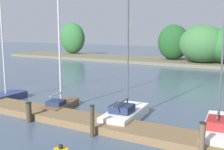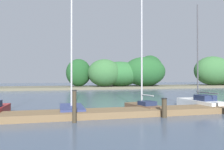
% 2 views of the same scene
% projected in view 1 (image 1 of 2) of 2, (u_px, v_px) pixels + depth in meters
% --- Properties ---
extents(dock_pier, '(24.98, 1.80, 0.35)m').
position_uv_depth(dock_pier, '(76.00, 119.00, 14.20)').
color(dock_pier, brown).
rests_on(dock_pier, ground).
extents(sailboat_1, '(1.34, 3.27, 8.04)m').
position_uv_depth(sailboat_1, '(5.00, 95.00, 18.61)').
color(sailboat_1, navy).
rests_on(sailboat_1, ground).
extents(sailboat_2, '(1.75, 3.37, 8.25)m').
position_uv_depth(sailboat_2, '(60.00, 102.00, 16.51)').
color(sailboat_2, brown).
rests_on(sailboat_2, ground).
extents(sailboat_3, '(1.66, 3.95, 7.31)m').
position_uv_depth(sailboat_3, '(126.00, 113.00, 14.55)').
color(sailboat_3, white).
rests_on(sailboat_3, ground).
extents(sailboat_4, '(1.48, 4.45, 7.45)m').
position_uv_depth(sailboat_4, '(218.00, 127.00, 12.37)').
color(sailboat_4, white).
rests_on(sailboat_4, ground).
extents(mooring_piling_2, '(0.31, 0.31, 1.04)m').
position_uv_depth(mooring_piling_2, '(29.00, 112.00, 14.19)').
color(mooring_piling_2, '#3D3323').
rests_on(mooring_piling_2, ground).
extents(mooring_piling_3, '(0.21, 0.21, 1.43)m').
position_uv_depth(mooring_piling_3, '(92.00, 121.00, 12.22)').
color(mooring_piling_3, '#3D3323').
rests_on(mooring_piling_3, ground).
extents(mooring_piling_4, '(0.24, 0.24, 1.41)m').
position_uv_depth(mooring_piling_4, '(202.00, 141.00, 10.00)').
color(mooring_piling_4, brown).
rests_on(mooring_piling_4, ground).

